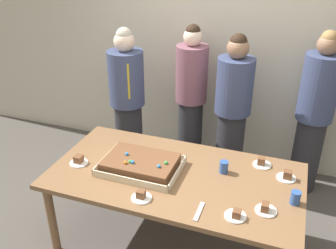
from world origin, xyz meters
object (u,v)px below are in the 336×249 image
object	(u,v)px
plated_slice_center_back	(266,209)
person_green_shirt_behind	(191,98)
plated_slice_near_left	(287,176)
person_striped_tie_right	(128,103)
plated_slice_near_right	(236,215)
plated_slice_far_right	(141,196)
cake_server_utensil	(199,211)
drink_cup_middle	(224,167)
plated_slice_center_front	(79,161)
drink_cup_nearest	(295,198)
person_far_right_suit	(232,112)
sheet_cake	(141,164)
person_serving_front	(314,114)
party_table	(175,181)
plated_slice_far_left	(262,163)

from	to	relation	value
plated_slice_center_back	person_green_shirt_behind	bearing A→B (deg)	124.05
plated_slice_near_left	person_striped_tie_right	distance (m)	1.79
plated_slice_near_right	plated_slice_far_right	xyz separation A→B (m)	(-0.68, -0.04, 0.00)
plated_slice_center_back	cake_server_utensil	distance (m)	0.46
drink_cup_middle	plated_slice_far_right	bearing A→B (deg)	-132.63
plated_slice_center_front	drink_cup_nearest	xyz separation A→B (m)	(1.71, 0.07, 0.03)
plated_slice_center_front	person_green_shirt_behind	world-z (taller)	person_green_shirt_behind
drink_cup_nearest	person_far_right_suit	bearing A→B (deg)	120.92
plated_slice_near_left	plated_slice_far_right	world-z (taller)	plated_slice_near_left
cake_server_utensil	person_striped_tie_right	xyz separation A→B (m)	(-1.13, 1.26, 0.11)
plated_slice_far_right	drink_cup_middle	distance (m)	0.72
plated_slice_near_left	plated_slice_near_right	world-z (taller)	plated_slice_near_left
plated_slice_far_right	plated_slice_center_back	bearing A→B (deg)	10.84
sheet_cake	person_serving_front	distance (m)	1.81
plated_slice_center_back	person_serving_front	xyz separation A→B (m)	(0.28, 1.44, 0.12)
plated_slice_center_back	cake_server_utensil	xyz separation A→B (m)	(-0.43, -0.16, -0.02)
plated_slice_center_front	person_striped_tie_right	size ratio (longest dim) A/B	0.09
party_table	person_green_shirt_behind	xyz separation A→B (m)	(-0.24, 1.22, 0.19)
plated_slice_near_left	person_green_shirt_behind	world-z (taller)	person_green_shirt_behind
party_table	person_green_shirt_behind	size ratio (longest dim) A/B	1.21
drink_cup_middle	person_serving_front	bearing A→B (deg)	58.61
drink_cup_middle	person_striped_tie_right	distance (m)	1.40
plated_slice_near_left	plated_slice_center_back	xyz separation A→B (m)	(-0.11, -0.44, -0.00)
plated_slice_center_back	plated_slice_near_left	bearing A→B (deg)	75.82
plated_slice_center_front	drink_cup_nearest	bearing A→B (deg)	2.44
plated_slice_far_left	plated_slice_center_front	bearing A→B (deg)	-161.24
plated_slice_center_front	person_green_shirt_behind	xyz separation A→B (m)	(0.56, 1.34, 0.10)
person_serving_front	person_striped_tie_right	distance (m)	1.87
plated_slice_near_left	plated_slice_far_right	xyz separation A→B (m)	(-0.97, -0.61, -0.00)
person_green_shirt_behind	person_far_right_suit	world-z (taller)	person_green_shirt_behind
sheet_cake	cake_server_utensil	bearing A→B (deg)	-30.08
cake_server_utensil	person_far_right_suit	world-z (taller)	person_far_right_suit
sheet_cake	plated_slice_near_left	world-z (taller)	sheet_cake
plated_slice_far_right	person_green_shirt_behind	size ratio (longest dim) A/B	0.09
person_green_shirt_behind	person_striped_tie_right	world-z (taller)	person_green_shirt_behind
plated_slice_near_left	person_far_right_suit	size ratio (longest dim) A/B	0.09
plated_slice_near_right	plated_slice_near_left	bearing A→B (deg)	63.01
person_green_shirt_behind	person_striped_tie_right	size ratio (longest dim) A/B	1.00
plated_slice_far_left	plated_slice_center_back	world-z (taller)	plated_slice_far_left
plated_slice_far_left	person_green_shirt_behind	world-z (taller)	person_green_shirt_behind
sheet_cake	person_green_shirt_behind	xyz separation A→B (m)	(0.05, 1.25, 0.07)
drink_cup_nearest	plated_slice_far_left	bearing A→B (deg)	124.20
plated_slice_far_right	plated_slice_center_front	distance (m)	0.72
party_table	plated_slice_near_left	xyz separation A→B (m)	(0.84, 0.24, 0.10)
plated_slice_center_front	cake_server_utensil	size ratio (longest dim) A/B	0.75
drink_cup_middle	plated_slice_near_right	bearing A→B (deg)	-68.73
person_green_shirt_behind	plated_slice_near_left	bearing A→B (deg)	49.62
plated_slice_far_right	person_far_right_suit	world-z (taller)	person_far_right_suit
party_table	sheet_cake	distance (m)	0.31
plated_slice_center_front	drink_cup_nearest	distance (m)	1.71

